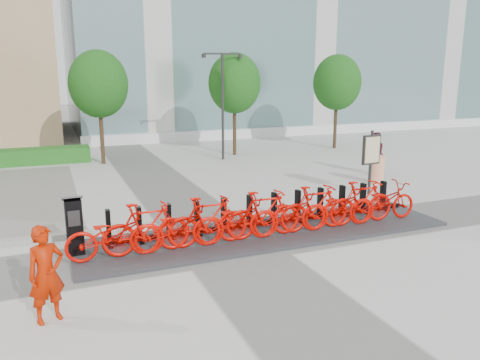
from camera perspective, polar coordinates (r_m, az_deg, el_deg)
name	(u,v)px	position (r m, az deg, el deg)	size (l,w,h in m)	color
ground	(225,245)	(11.36, -1.82, -7.88)	(120.00, 120.00, 0.00)	#B5B5B5
hedge_b	(21,157)	(23.50, -25.17, 2.55)	(6.00, 1.20, 0.70)	#155119
tree_1	(99,84)	(22.09, -16.86, 11.10)	(2.60, 2.60, 5.10)	#392914
tree_2	(234,83)	(23.64, -0.68, 11.70)	(2.60, 2.60, 5.10)	#392914
tree_3	(337,83)	(26.44, 11.76, 11.54)	(2.60, 2.60, 5.10)	#392914
streetlamp	(223,94)	(22.36, -2.14, 10.47)	(2.00, 0.20, 5.00)	black
dock_pad	(268,233)	(12.09, 3.49, -6.41)	(9.60, 2.40, 0.08)	#313135
dock_rail_posts	(263,210)	(12.38, 2.82, -3.68)	(8.02, 0.50, 0.85)	black
bike_0	(113,235)	(10.54, -15.19, -6.46)	(0.71, 2.03, 1.07)	#D00800
bike_1	(146,228)	(10.63, -11.34, -5.77)	(0.56, 1.97, 1.18)	#D00800
bike_2	(178,227)	(10.79, -7.56, -5.67)	(0.71, 2.03, 1.07)	#D00800
bike_3	(208,221)	(10.96, -3.92, -4.97)	(0.56, 1.97, 1.18)	#D00800
bike_4	(237,220)	(11.22, -0.41, -4.84)	(0.71, 2.03, 1.07)	#D00800
bike_5	(264,214)	(11.47, 2.94, -4.15)	(0.56, 1.97, 1.18)	#D00800
bike_6	(290,213)	(11.80, 6.11, -4.02)	(0.71, 2.03, 1.07)	#D00800
bike_7	(315,208)	(12.13, 9.12, -3.36)	(0.56, 1.97, 1.18)	#D00800
bike_8	(339,207)	(12.53, 11.93, -3.24)	(0.71, 2.03, 1.07)	#D00800
bike_9	(361,202)	(12.92, 14.59, -2.62)	(0.56, 1.97, 1.18)	#D00800
bike_10	(383,202)	(13.37, 17.06, -2.52)	(0.71, 2.03, 1.07)	#D00800
kiosk	(74,226)	(11.00, -19.54, -5.27)	(0.44, 0.37, 1.37)	black
worker_red	(46,274)	(8.37, -22.55, -10.56)	(0.60, 0.39, 1.65)	#AB1900
pedestrian	(375,154)	(19.85, 16.12, 3.11)	(0.84, 0.66, 1.73)	#541424
construction_barrel	(377,170)	(18.29, 16.32, 1.23)	(0.54, 0.54, 1.05)	#E15502
map_sign	(371,152)	(16.37, 15.71, 3.25)	(0.72, 0.19, 2.18)	black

